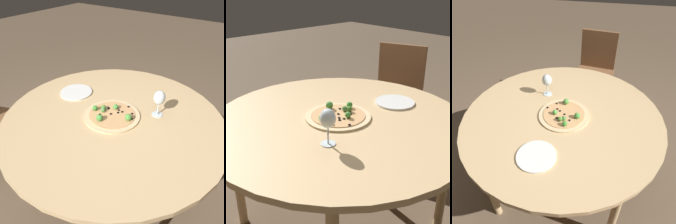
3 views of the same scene
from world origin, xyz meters
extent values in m
plane|color=brown|center=(0.00, 0.00, 0.00)|extent=(12.00, 12.00, 0.00)
cylinder|color=tan|center=(0.00, 0.00, 0.69)|extent=(1.33, 1.33, 0.03)
cylinder|color=tan|center=(-0.41, -0.41, 0.34)|extent=(0.05, 0.05, 0.68)
cylinder|color=tan|center=(0.41, -0.41, 0.34)|extent=(0.05, 0.05, 0.68)
cylinder|color=tan|center=(-0.41, 0.41, 0.34)|extent=(0.05, 0.05, 0.68)
cylinder|color=tan|center=(0.41, 0.41, 0.34)|extent=(0.05, 0.05, 0.68)
cube|color=brown|center=(-0.12, -1.00, 0.44)|extent=(0.44, 0.44, 0.04)
cube|color=brown|center=(-0.14, -1.19, 0.66)|extent=(0.38, 0.07, 0.41)
cylinder|color=brown|center=(0.07, -0.85, 0.21)|extent=(0.04, 0.04, 0.42)
cylinder|color=brown|center=(-0.26, -0.81, 0.21)|extent=(0.04, 0.04, 0.42)
cylinder|color=brown|center=(0.03, -1.19, 0.21)|extent=(0.04, 0.04, 0.42)
cylinder|color=brown|center=(-0.30, -1.15, 0.21)|extent=(0.04, 0.04, 0.42)
cylinder|color=#DBBC89|center=(-0.01, 0.00, 0.71)|extent=(0.34, 0.34, 0.01)
cylinder|color=tan|center=(-0.01, 0.00, 0.72)|extent=(0.28, 0.28, 0.00)
sphere|color=#4C8342|center=(-0.02, 0.06, 0.74)|extent=(0.03, 0.03, 0.03)
sphere|color=#4B9740|center=(0.05, 0.01, 0.74)|extent=(0.03, 0.03, 0.03)
sphere|color=#508331|center=(0.00, 0.07, 0.74)|extent=(0.03, 0.03, 0.03)
sphere|color=#48903B|center=(-0.10, 0.02, 0.74)|extent=(0.04, 0.04, 0.04)
sphere|color=#4E943B|center=(0.00, -0.11, 0.74)|extent=(0.04, 0.04, 0.04)
sphere|color=#3A8830|center=(-0.04, 0.11, 0.74)|extent=(0.03, 0.03, 0.03)
cylinder|color=black|center=(-0.01, 0.01, 0.72)|extent=(0.01, 0.01, 0.00)
cylinder|color=black|center=(-0.06, 0.06, 0.72)|extent=(0.01, 0.01, 0.00)
cylinder|color=black|center=(0.04, -0.04, 0.72)|extent=(0.01, 0.01, 0.00)
cylinder|color=black|center=(0.06, -0.10, 0.72)|extent=(0.01, 0.01, 0.00)
cylinder|color=black|center=(0.11, -0.04, 0.72)|extent=(0.01, 0.01, 0.00)
cylinder|color=black|center=(0.02, -0.12, 0.72)|extent=(0.01, 0.01, 0.00)
cylinder|color=black|center=(0.02, 0.05, 0.72)|extent=(0.01, 0.01, 0.00)
cylinder|color=black|center=(0.05, -0.01, 0.72)|extent=(0.01, 0.01, 0.00)
cylinder|color=black|center=(0.03, 0.05, 0.72)|extent=(0.01, 0.01, 0.00)
cylinder|color=black|center=(0.02, -0.02, 0.72)|extent=(0.01, 0.01, 0.00)
cylinder|color=silver|center=(0.16, -0.21, 0.71)|extent=(0.07, 0.07, 0.00)
cylinder|color=silver|center=(0.16, -0.21, 0.75)|extent=(0.01, 0.01, 0.07)
ellipsoid|color=silver|center=(0.16, -0.21, 0.83)|extent=(0.07, 0.07, 0.09)
cylinder|color=silver|center=(0.07, 0.37, 0.71)|extent=(0.22, 0.22, 0.01)
camera|label=1|loc=(-0.87, -0.62, 1.50)|focal=35.00mm
camera|label=2|loc=(1.06, -0.97, 1.39)|focal=50.00mm
camera|label=3|loc=(-0.24, 1.08, 1.66)|focal=35.00mm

